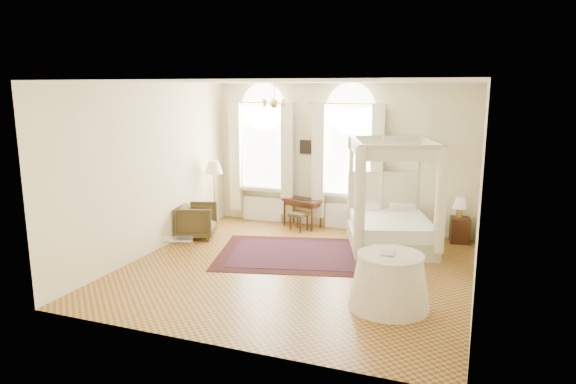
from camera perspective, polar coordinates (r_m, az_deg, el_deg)
name	(u,v)px	position (r m, az deg, el deg)	size (l,w,h in m)	color
ground	(296,269)	(9.35, 0.92, -8.50)	(6.00, 6.00, 0.00)	#B07A33
room_walls	(297,160)	(8.87, 0.97, 3.60)	(6.00, 6.00, 6.00)	#FFEEC2
window_left	(262,161)	(12.28, -2.88, 3.50)	(1.62, 0.27, 3.29)	white
window_right	(348,165)	(11.61, 6.68, 2.97)	(1.62, 0.27, 3.29)	white
chandelier	(274,103)	(10.23, -1.54, 9.88)	(0.51, 0.45, 0.50)	gold
wall_pictures	(345,147)	(11.67, 6.31, 5.02)	(2.54, 0.03, 0.39)	black
canopy_bed	(391,223)	(10.65, 11.32, -3.40)	(2.19, 2.42, 2.19)	#BABC99
nightstand	(460,230)	(11.36, 18.53, -4.02)	(0.38, 0.35, 0.55)	#3D1F10
nightstand_lamp	(460,204)	(11.22, 18.57, -1.29)	(0.29, 0.29, 0.43)	gold
writing_desk	(302,203)	(11.90, 1.62, -1.24)	(0.98, 0.70, 0.67)	#3D1F10
laptop	(304,199)	(11.84, 1.75, -0.77)	(0.34, 0.22, 0.03)	black
stool	(299,216)	(11.64, 1.21, -2.65)	(0.45, 0.45, 0.42)	#493E1F
armchair	(197,221)	(11.31, -10.13, -3.16)	(0.78, 0.81, 0.73)	#41361C
coffee_table	(179,241)	(10.03, -12.06, -5.34)	(0.65, 0.57, 0.37)	silver
floor_lamp	(214,171)	(11.82, -8.24, 2.36)	(0.40, 0.40, 1.57)	gold
oriental_rug	(300,254)	(10.10, 1.39, -6.92)	(3.66, 3.01, 0.01)	#38100D
side_table	(389,281)	(7.82, 11.21, -9.69)	(1.20, 1.20, 0.82)	white
book	(381,253)	(7.70, 10.28, -6.64)	(0.19, 0.25, 0.02)	black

